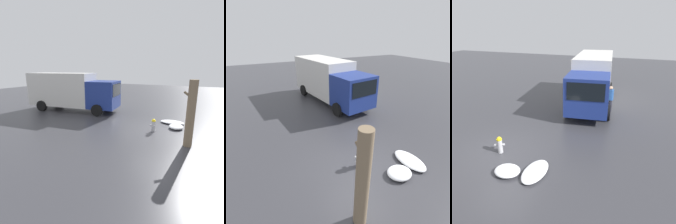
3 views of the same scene
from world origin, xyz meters
TOP-DOWN VIEW (x-y plane):
  - ground_plane at (0.00, 0.00)m, footprint 60.00×60.00m
  - fire_hydrant at (0.00, 0.00)m, footprint 0.34×0.42m
  - delivery_truck at (7.57, -2.22)m, footprint 7.91×3.34m
  - pedestrian at (6.29, -3.64)m, footprint 0.35×0.35m
  - snow_pile_by_hydrant at (-1.12, -1.08)m, footprint 0.81×0.97m
  - snow_pile_curbside at (-0.77, -2.03)m, footprint 1.49×0.83m

SIDE VIEW (x-z plane):
  - ground_plane at x=0.00m, z-range 0.00..0.00m
  - snow_pile_curbside at x=-0.77m, z-range 0.00..0.18m
  - snow_pile_by_hydrant at x=-1.12m, z-range 0.00..0.25m
  - fire_hydrant at x=0.00m, z-range 0.01..0.76m
  - pedestrian at x=6.29m, z-range 0.07..1.70m
  - delivery_truck at x=7.57m, z-range 0.13..3.29m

